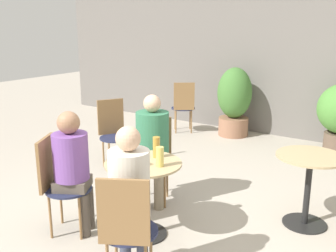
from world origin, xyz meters
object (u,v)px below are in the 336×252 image
cafe_table_far (309,177)px  bistro_chair_3 (113,128)px  beer_glass_1 (160,157)px  bistro_chair_1 (57,177)px  potted_plant_0 (234,100)px  beer_glass_0 (128,158)px  seated_person_1 (73,162)px  bistro_chair_0 (154,152)px  bistro_chair_4 (184,103)px  cafe_table_near (143,183)px  seated_person_0 (152,142)px  beer_glass_3 (127,151)px  beer_glass_2 (156,147)px  seated_person_2 (130,191)px  bistro_chair_2 (126,224)px

cafe_table_far → bistro_chair_3: 2.66m
beer_glass_1 → bistro_chair_1: bearing=-156.1°
bistro_chair_3 → potted_plant_0: 2.45m
beer_glass_0 → potted_plant_0: size_ratio=0.15×
beer_glass_1 → seated_person_1: bearing=-157.1°
bistro_chair_0 → bistro_chair_3: 1.19m
bistro_chair_0 → bistro_chair_4: 2.76m
cafe_table_near → seated_person_0: bearing=118.8°
cafe_table_near → bistro_chair_0: bistro_chair_0 is taller
bistro_chair_1 → beer_glass_3: 0.70m
beer_glass_2 → seated_person_1: bearing=-140.0°
seated_person_1 → cafe_table_near: bearing=-90.0°
beer_glass_3 → potted_plant_0: potted_plant_0 is taller
cafe_table_far → beer_glass_2: size_ratio=3.65×
bistro_chair_1 → seated_person_0: 1.05m
beer_glass_2 → cafe_table_near: bearing=-96.0°
bistro_chair_4 → beer_glass_1: bearing=82.6°
cafe_table_near → beer_glass_3: bearing=179.9°
seated_person_2 → bistro_chair_3: bearing=-74.3°
cafe_table_far → bistro_chair_2: (-0.81, -1.74, 0.04)m
bistro_chair_2 → beer_glass_3: bearing=-79.9°
beer_glass_3 → potted_plant_0: (-0.56, 3.57, -0.16)m
beer_glass_1 → beer_glass_3: size_ratio=1.20×
beer_glass_1 → beer_glass_2: bearing=132.7°
bistro_chair_0 → bistro_chair_1: bearing=-135.0°
bistro_chair_3 → potted_plant_0: size_ratio=0.77×
bistro_chair_2 → seated_person_0: seated_person_0 is taller
beer_glass_3 → bistro_chair_1: bearing=-143.5°
cafe_table_far → bistro_chair_0: size_ratio=0.78×
beer_glass_3 → beer_glass_0: bearing=-48.3°
bistro_chair_1 → bistro_chair_2: same height
beer_glass_2 → cafe_table_far: bearing=36.1°
bistro_chair_2 → potted_plant_0: size_ratio=0.77×
bistro_chair_2 → seated_person_0: bearing=-90.0°
bistro_chair_3 → seated_person_1: seated_person_1 is taller
bistro_chair_4 → seated_person_0: (1.24, -2.64, 0.17)m
bistro_chair_4 → beer_glass_1: 3.65m
bistro_chair_1 → seated_person_1: size_ratio=0.79×
seated_person_2 → beer_glass_1: 0.60m
bistro_chair_3 → bistro_chair_4: 1.99m
seated_person_1 → beer_glass_0: 0.58m
bistro_chair_3 → potted_plant_0: potted_plant_0 is taller
beer_glass_2 → bistro_chair_3: bearing=144.6°
seated_person_1 → beer_glass_3: size_ratio=7.98×
potted_plant_0 → bistro_chair_4: bearing=-156.2°
cafe_table_near → beer_glass_1: bearing=1.4°
bistro_chair_2 → cafe_table_near: bearing=-90.0°
cafe_table_far → bistro_chair_2: 1.92m
beer_glass_1 → beer_glass_3: 0.36m
seated_person_1 → bistro_chair_2: bearing=-141.1°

